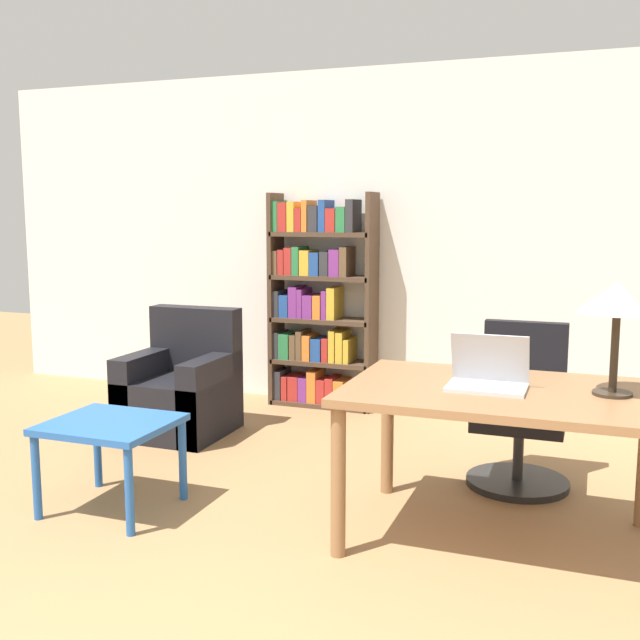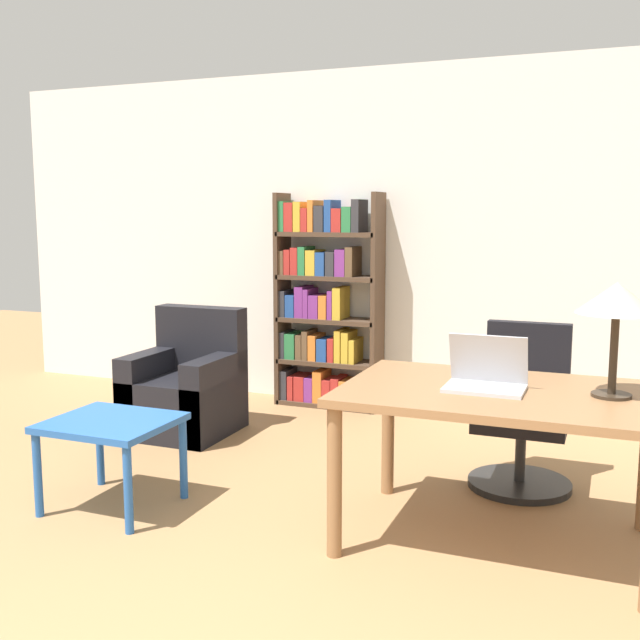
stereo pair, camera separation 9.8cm
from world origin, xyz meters
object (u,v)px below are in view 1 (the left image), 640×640
(side_table_blue, at_px, (111,434))
(office_chair, at_px, (521,415))
(desk, at_px, (501,408))
(laptop, at_px, (488,377))
(bookshelf, at_px, (317,305))
(armchair, at_px, (181,392))
(table_lamp, at_px, (618,301))

(side_table_blue, bearing_deg, office_chair, 30.59)
(desk, relative_size, office_chair, 1.55)
(laptop, bearing_deg, desk, 9.76)
(desk, height_order, bookshelf, bookshelf)
(armchair, bearing_deg, desk, -23.62)
(office_chair, height_order, armchair, office_chair)
(office_chair, distance_m, armchair, 2.39)
(side_table_blue, distance_m, armchair, 1.42)
(desk, distance_m, table_lamp, 0.72)
(armchair, height_order, bookshelf, bookshelf)
(desk, bearing_deg, bookshelf, 129.40)
(side_table_blue, height_order, armchair, armchair)
(table_lamp, height_order, side_table_blue, table_lamp)
(desk, height_order, office_chair, office_chair)
(office_chair, height_order, side_table_blue, office_chair)
(armchair, xyz_separation_m, bookshelf, (0.64, 1.07, 0.53))
(laptop, bearing_deg, armchair, 155.58)
(desk, relative_size, bookshelf, 0.84)
(laptop, height_order, side_table_blue, laptop)
(table_lamp, distance_m, office_chair, 1.21)
(desk, height_order, laptop, laptop)
(laptop, xyz_separation_m, side_table_blue, (-1.91, -0.31, -0.39))
(laptop, height_order, bookshelf, bookshelf)
(table_lamp, bearing_deg, desk, -174.05)
(table_lamp, bearing_deg, laptop, -173.61)
(desk, relative_size, side_table_blue, 2.29)
(laptop, xyz_separation_m, bookshelf, (-1.66, 2.11, 0.02))
(office_chair, height_order, bookshelf, bookshelf)
(side_table_blue, bearing_deg, table_lamp, 8.66)
(armchair, relative_size, bookshelf, 0.51)
(office_chair, bearing_deg, side_table_blue, -149.41)
(bookshelf, bearing_deg, side_table_blue, -95.84)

